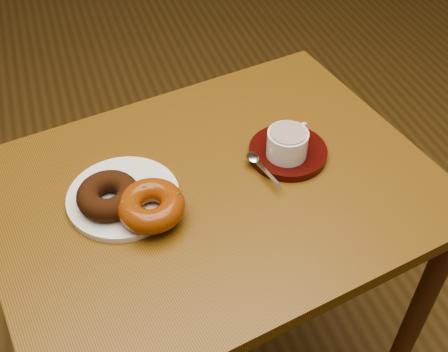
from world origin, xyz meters
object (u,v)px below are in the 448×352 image
object	(u,v)px
cafe_table	(215,228)
saucer	(288,152)
coffee_cup	(288,143)
donut_plate	(123,197)

from	to	relation	value
cafe_table	saucer	xyz separation A→B (m)	(0.17, 0.03, 0.14)
cafe_table	coffee_cup	xyz separation A→B (m)	(0.16, 0.02, 0.17)
donut_plate	saucer	bearing A→B (deg)	2.29
saucer	cafe_table	bearing A→B (deg)	-168.60
cafe_table	saucer	world-z (taller)	saucer
saucer	coffee_cup	xyz separation A→B (m)	(-0.01, -0.01, 0.04)
donut_plate	cafe_table	bearing A→B (deg)	-6.69
saucer	coffee_cup	distance (m)	0.04
cafe_table	donut_plate	bearing A→B (deg)	163.93
donut_plate	saucer	distance (m)	0.35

